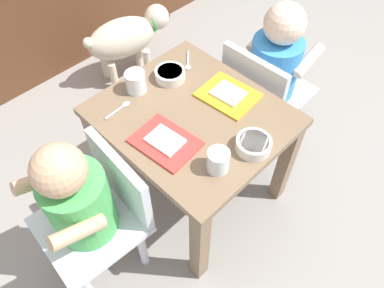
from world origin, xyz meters
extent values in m
plane|color=gray|center=(0.00, 0.00, 0.00)|extent=(7.00, 7.00, 0.00)
cube|color=#7A6047|center=(0.00, 0.00, 0.42)|extent=(0.49, 0.56, 0.03)
cube|color=#7A6047|center=(-0.22, -0.25, 0.20)|extent=(0.04, 0.04, 0.40)
cube|color=#7A6047|center=(0.22, -0.25, 0.20)|extent=(0.04, 0.04, 0.40)
cube|color=#7A6047|center=(-0.22, 0.25, 0.20)|extent=(0.04, 0.04, 0.40)
cube|color=#7A6047|center=(0.22, 0.25, 0.20)|extent=(0.04, 0.04, 0.40)
cube|color=silver|center=(-0.42, 0.01, 0.25)|extent=(0.30, 0.30, 0.02)
cube|color=silver|center=(-0.29, 0.00, 0.37)|extent=(0.04, 0.27, 0.22)
cylinder|color=#4CB259|center=(-0.42, 0.01, 0.37)|extent=(0.18, 0.18, 0.23)
sphere|color=tan|center=(-0.43, 0.01, 0.55)|extent=(0.13, 0.13, 0.13)
cylinder|color=silver|center=(-0.51, 0.12, 0.12)|extent=(0.03, 0.03, 0.24)
cylinder|color=silver|center=(-0.52, -0.08, 0.12)|extent=(0.03, 0.03, 0.24)
cylinder|color=silver|center=(-0.31, 0.10, 0.12)|extent=(0.03, 0.03, 0.24)
cylinder|color=silver|center=(-0.32, -0.10, 0.12)|extent=(0.03, 0.03, 0.24)
cylinder|color=tan|center=(-0.46, 0.11, 0.43)|extent=(0.15, 0.05, 0.09)
cylinder|color=tan|center=(-0.47, -0.08, 0.43)|extent=(0.15, 0.05, 0.09)
cube|color=silver|center=(0.42, -0.01, 0.25)|extent=(0.28, 0.28, 0.02)
cube|color=silver|center=(0.29, -0.01, 0.37)|extent=(0.03, 0.27, 0.22)
cylinder|color=#388CD8|center=(0.42, -0.01, 0.37)|extent=(0.18, 0.18, 0.22)
sphere|color=beige|center=(0.43, -0.01, 0.55)|extent=(0.14, 0.14, 0.14)
cylinder|color=silver|center=(0.52, -0.11, 0.12)|extent=(0.03, 0.03, 0.24)
cylinder|color=silver|center=(0.51, 0.09, 0.12)|extent=(0.03, 0.03, 0.24)
cylinder|color=silver|center=(0.32, -0.11, 0.12)|extent=(0.03, 0.03, 0.24)
cylinder|color=silver|center=(0.31, 0.09, 0.12)|extent=(0.03, 0.03, 0.24)
cylinder|color=beige|center=(0.47, -0.11, 0.43)|extent=(0.15, 0.04, 0.09)
cylinder|color=beige|center=(0.46, 0.09, 0.43)|extent=(0.15, 0.04, 0.09)
ellipsoid|color=beige|center=(0.25, 0.70, 0.22)|extent=(0.36, 0.23, 0.18)
sphere|color=beige|center=(0.43, 0.66, 0.27)|extent=(0.12, 0.12, 0.12)
sphere|color=black|center=(0.47, 0.66, 0.26)|extent=(0.05, 0.05, 0.05)
torus|color=green|center=(0.40, 0.67, 0.25)|extent=(0.05, 0.10, 0.10)
sphere|color=beige|center=(0.09, 0.74, 0.26)|extent=(0.05, 0.05, 0.05)
cylinder|color=beige|center=(0.32, 0.64, 0.07)|extent=(0.04, 0.04, 0.15)
cylinder|color=beige|center=(0.35, 0.73, 0.07)|extent=(0.04, 0.04, 0.15)
cylinder|color=beige|center=(0.15, 0.67, 0.07)|extent=(0.04, 0.04, 0.15)
cylinder|color=beige|center=(0.17, 0.77, 0.07)|extent=(0.04, 0.04, 0.15)
cube|color=red|center=(-0.14, -0.03, 0.43)|extent=(0.15, 0.20, 0.01)
cube|color=white|center=(-0.14, -0.03, 0.44)|extent=(0.08, 0.11, 0.01)
cube|color=gold|center=(0.14, -0.03, 0.43)|extent=(0.16, 0.19, 0.01)
cube|color=white|center=(0.14, -0.03, 0.44)|extent=(0.09, 0.10, 0.01)
cylinder|color=white|center=(-0.05, 0.20, 0.46)|extent=(0.07, 0.07, 0.07)
cylinder|color=silver|center=(-0.05, 0.20, 0.44)|extent=(0.06, 0.06, 0.03)
cylinder|color=white|center=(-0.09, -0.19, 0.46)|extent=(0.06, 0.06, 0.07)
cylinder|color=silver|center=(-0.09, -0.19, 0.45)|extent=(0.05, 0.05, 0.05)
cylinder|color=silver|center=(0.06, 0.17, 0.44)|extent=(0.10, 0.10, 0.03)
cylinder|color=#D84C33|center=(0.06, 0.17, 0.46)|extent=(0.08, 0.08, 0.01)
cylinder|color=silver|center=(0.03, -0.22, 0.45)|extent=(0.10, 0.10, 0.03)
cylinder|color=gold|center=(0.03, -0.22, 0.46)|extent=(0.08, 0.08, 0.01)
cylinder|color=silver|center=(0.18, 0.20, 0.43)|extent=(0.06, 0.06, 0.01)
ellipsoid|color=silver|center=(0.14, 0.16, 0.43)|extent=(0.03, 0.03, 0.01)
cylinder|color=silver|center=(-0.17, 0.17, 0.43)|extent=(0.08, 0.01, 0.01)
ellipsoid|color=silver|center=(-0.12, 0.17, 0.43)|extent=(0.03, 0.02, 0.01)
camera|label=1|loc=(-0.55, -0.55, 1.26)|focal=34.77mm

